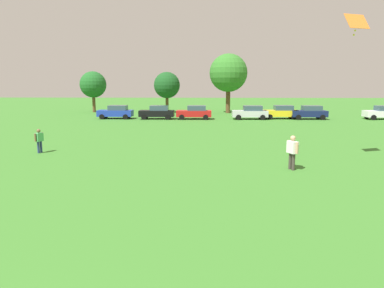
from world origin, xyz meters
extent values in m
plane|color=#387528|center=(0.00, 30.00, 0.00)|extent=(160.00, 160.00, 0.00)
cylinder|color=#3F3833|center=(8.04, 15.15, 0.43)|extent=(0.16, 0.16, 0.86)
cylinder|color=#3F3833|center=(7.94, 15.39, 0.43)|extent=(0.16, 0.16, 0.86)
cube|color=white|center=(7.99, 15.27, 1.17)|extent=(0.52, 0.65, 0.61)
cylinder|color=tan|center=(8.13, 14.94, 1.19)|extent=(0.13, 0.13, 0.57)
cylinder|color=tan|center=(7.86, 15.60, 1.19)|extent=(0.13, 0.13, 0.57)
sphere|color=tan|center=(7.99, 15.27, 1.63)|extent=(0.27, 0.27, 0.27)
cylinder|color=navy|center=(-6.94, 19.15, 0.37)|extent=(0.14, 0.14, 0.75)
cylinder|color=navy|center=(-6.87, 19.36, 0.37)|extent=(0.14, 0.14, 0.75)
cube|color=#4CB266|center=(-6.90, 19.25, 1.01)|extent=(0.42, 0.56, 0.53)
cylinder|color=brown|center=(-7.00, 18.96, 1.03)|extent=(0.11, 0.11, 0.50)
cylinder|color=brown|center=(-6.81, 19.55, 1.03)|extent=(0.11, 0.11, 0.50)
sphere|color=brown|center=(-6.90, 19.25, 1.41)|extent=(0.23, 0.23, 0.23)
cube|color=orange|center=(11.51, 17.18, 7.58)|extent=(1.41, 0.98, 0.81)
sphere|color=yellow|center=(11.51, 17.18, 7.33)|extent=(0.10, 0.10, 0.10)
sphere|color=yellow|center=(11.46, 17.18, 7.11)|extent=(0.10, 0.10, 0.10)
sphere|color=yellow|center=(11.41, 17.18, 6.89)|extent=(0.10, 0.10, 0.10)
cube|color=#1E38AD|center=(-7.56, 41.43, 0.70)|extent=(4.30, 1.80, 0.76)
cube|color=#334756|center=(-7.22, 41.43, 1.38)|extent=(2.24, 1.58, 0.60)
cylinder|color=black|center=(-9.02, 40.53, 0.32)|extent=(0.64, 0.22, 0.64)
cylinder|color=black|center=(-9.02, 42.33, 0.32)|extent=(0.64, 0.22, 0.64)
cylinder|color=black|center=(-6.10, 40.53, 0.32)|extent=(0.64, 0.22, 0.64)
cylinder|color=black|center=(-6.10, 42.33, 0.32)|extent=(0.64, 0.22, 0.64)
cube|color=black|center=(-2.31, 41.22, 0.70)|extent=(4.30, 1.80, 0.76)
cube|color=#334756|center=(-1.97, 41.22, 1.38)|extent=(2.24, 1.58, 0.60)
cylinder|color=black|center=(-3.78, 40.32, 0.32)|extent=(0.64, 0.22, 0.64)
cylinder|color=black|center=(-3.78, 42.12, 0.32)|extent=(0.64, 0.22, 0.64)
cylinder|color=black|center=(-0.85, 40.32, 0.32)|extent=(0.64, 0.22, 0.64)
cylinder|color=black|center=(-0.85, 42.12, 0.32)|extent=(0.64, 0.22, 0.64)
cube|color=red|center=(2.32, 41.17, 0.70)|extent=(4.30, 1.80, 0.76)
cube|color=#334756|center=(2.67, 41.17, 1.38)|extent=(2.24, 1.58, 0.60)
cylinder|color=black|center=(0.86, 40.27, 0.32)|extent=(0.64, 0.22, 0.64)
cylinder|color=black|center=(0.86, 42.07, 0.32)|extent=(0.64, 0.22, 0.64)
cylinder|color=black|center=(3.78, 40.27, 0.32)|extent=(0.64, 0.22, 0.64)
cylinder|color=black|center=(3.78, 42.07, 0.32)|extent=(0.64, 0.22, 0.64)
cube|color=silver|center=(9.23, 41.25, 0.70)|extent=(4.30, 1.80, 0.76)
cube|color=#334756|center=(9.58, 41.25, 1.38)|extent=(2.24, 1.58, 0.60)
cylinder|color=black|center=(7.77, 40.35, 0.32)|extent=(0.64, 0.22, 0.64)
cylinder|color=black|center=(7.77, 42.15, 0.32)|extent=(0.64, 0.22, 0.64)
cylinder|color=black|center=(10.69, 40.35, 0.32)|extent=(0.64, 0.22, 0.64)
cylinder|color=black|center=(10.69, 42.15, 0.32)|extent=(0.64, 0.22, 0.64)
cube|color=yellow|center=(13.16, 41.93, 0.70)|extent=(4.30, 1.80, 0.76)
cube|color=#334756|center=(13.50, 41.93, 1.38)|extent=(2.24, 1.58, 0.60)
cylinder|color=black|center=(11.69, 41.03, 0.32)|extent=(0.64, 0.22, 0.64)
cylinder|color=black|center=(11.69, 42.83, 0.32)|extent=(0.64, 0.22, 0.64)
cylinder|color=black|center=(14.62, 41.03, 0.32)|extent=(0.64, 0.22, 0.64)
cylinder|color=black|center=(14.62, 42.83, 0.32)|extent=(0.64, 0.22, 0.64)
cube|color=#141E4C|center=(16.53, 41.55, 0.70)|extent=(4.30, 1.80, 0.76)
cube|color=#334756|center=(16.88, 41.55, 1.38)|extent=(2.24, 1.58, 0.60)
cylinder|color=black|center=(15.07, 40.65, 0.32)|extent=(0.64, 0.22, 0.64)
cylinder|color=black|center=(15.07, 42.45, 0.32)|extent=(0.64, 0.22, 0.64)
cylinder|color=black|center=(17.99, 40.65, 0.32)|extent=(0.64, 0.22, 0.64)
cylinder|color=black|center=(17.99, 42.45, 0.32)|extent=(0.64, 0.22, 0.64)
cube|color=white|center=(25.56, 41.60, 0.70)|extent=(4.30, 1.80, 0.76)
cylinder|color=black|center=(24.10, 40.70, 0.32)|extent=(0.64, 0.22, 0.64)
cylinder|color=black|center=(24.10, 42.50, 0.32)|extent=(0.64, 0.22, 0.64)
cylinder|color=brown|center=(-13.43, 51.73, 1.27)|extent=(0.47, 0.47, 2.54)
sphere|color=#1E5B23|center=(-13.43, 51.73, 4.24)|extent=(4.00, 4.00, 4.00)
cylinder|color=brown|center=(-1.99, 50.93, 1.24)|extent=(0.46, 0.46, 2.48)
sphere|color=#194C1E|center=(-1.99, 50.93, 4.15)|extent=(3.92, 3.92, 3.92)
cylinder|color=brown|center=(7.20, 50.79, 1.78)|extent=(0.66, 0.66, 3.56)
sphere|color=#337528|center=(7.20, 50.79, 5.94)|extent=(5.62, 5.62, 5.62)
camera|label=1|loc=(3.45, -2.36, 4.33)|focal=32.88mm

